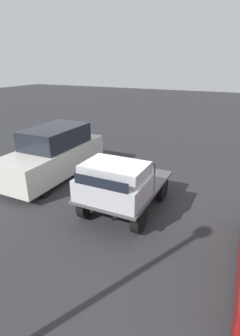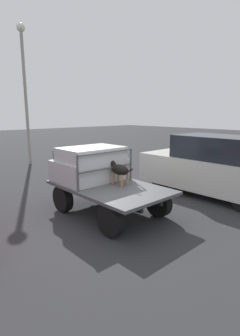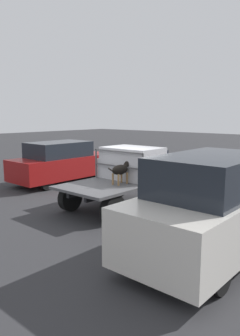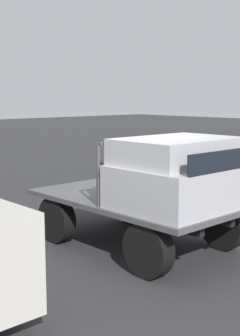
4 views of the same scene
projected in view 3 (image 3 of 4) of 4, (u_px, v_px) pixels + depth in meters
The scene contains 7 objects.
ground_plane at pixel (116, 208), 10.15m from camera, with size 80.00×80.00×0.00m, color #2D2D30.
flatbed_truck at pixel (115, 190), 10.05m from camera, with size 3.45×2.07×0.83m.
truck_cab at pixel (134, 163), 10.60m from camera, with size 1.49×1.95×1.01m.
truck_headboard at pixel (118, 161), 10.00m from camera, with size 0.04×1.95×0.95m.
dog at pixel (122, 169), 9.72m from camera, with size 1.03×0.30×0.71m.
parked_sedan at pixel (62, 162), 13.93m from camera, with size 4.56×1.78×1.74m.
parked_pickup_far at pixel (216, 206), 6.77m from camera, with size 4.94×1.87×2.09m.
Camera 3 is at (-7.26, -6.60, 2.88)m, focal length 35.00 mm.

